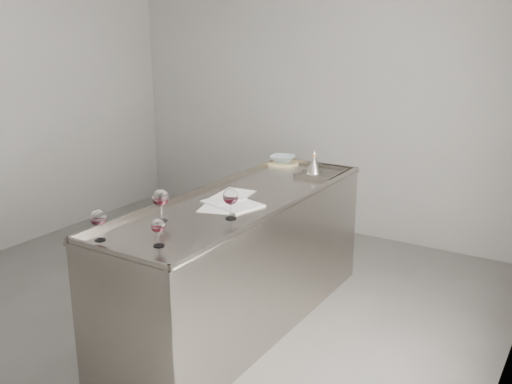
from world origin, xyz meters
The scene contains 12 objects.
room_shell centered at (0.00, 0.00, 1.40)m, with size 4.54×5.04×2.84m.
counter centered at (0.50, 0.30, 0.47)m, with size 0.77×2.42×0.97m.
wine_glass_left centered at (0.26, -0.77, 1.07)m, with size 0.09×0.09×0.18m.
wine_glass_middle centered at (0.34, -0.34, 1.08)m, with size 0.10×0.10×0.20m.
wine_glass_right centered at (0.68, -0.08, 1.08)m, with size 0.10×0.10×0.20m.
wine_glass_small centered at (0.60, -0.67, 1.05)m, with size 0.08×0.08×0.16m.
notebook centered at (0.52, 0.18, 0.95)m, with size 0.43×0.35×0.02m.
loose_paper_top centered at (0.47, 0.09, 0.94)m, with size 0.22×0.31×0.00m, color white.
loose_paper_under centered at (0.40, 0.35, 0.94)m, with size 0.23×0.32×0.00m, color white.
trivet centered at (0.23, 1.38, 0.95)m, with size 0.28×0.28×0.02m, color tan.
ceramic_bowl centered at (0.23, 1.38, 0.99)m, with size 0.21×0.21×0.05m, color #98AEB1.
wine_funnel centered at (0.60, 1.23, 1.00)m, with size 0.13×0.13×0.19m.
Camera 1 is at (2.59, -2.85, 2.09)m, focal length 40.00 mm.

